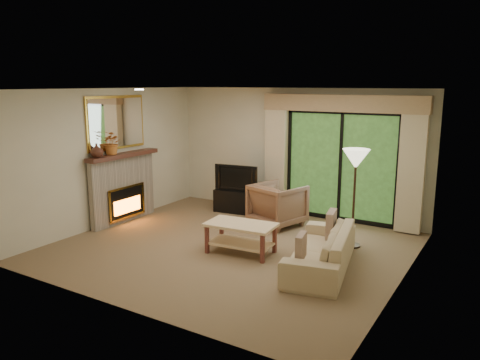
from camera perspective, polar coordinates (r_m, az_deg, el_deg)
The scene contains 22 objects.
floor at distance 7.89m, azimuth -1.14°, elevation -8.23°, with size 5.50×5.50×0.00m, color brown.
ceiling at distance 7.42m, azimuth -1.22°, elevation 11.01°, with size 5.50×5.50×0.00m, color silver.
wall_back at distance 9.72m, azimuth 6.75°, elevation 3.42°, with size 5.00×5.00×0.00m, color beige.
wall_front at distance 5.65m, azimuth -14.92°, elevation -2.97°, with size 5.00×5.00×0.00m, color beige.
wall_left at distance 9.30m, azimuth -15.66°, elevation 2.68°, with size 5.00×5.00×0.00m, color beige.
wall_right at distance 6.53m, azimuth 19.65°, elevation -1.29°, with size 5.00×5.00×0.00m, color beige.
fireplace at distance 9.46m, azimuth -14.08°, elevation -0.88°, with size 0.24×1.70×1.37m, color gray, non-canonical shape.
mirror at distance 9.33m, azimuth -14.84°, elevation 6.78°, with size 0.07×1.45×1.02m, color gold, non-canonical shape.
sliding_door at distance 9.34m, azimuth 12.18°, elevation 1.65°, with size 2.26×0.10×2.16m, color black, non-canonical shape.
curtain_left at distance 9.74m, azimuth 4.47°, elevation 2.89°, with size 0.45×0.18×2.35m, color #C7B48E.
curtain_right at distance 8.88m, azimuth 20.22°, elevation 1.32°, with size 0.45×0.18×2.35m, color #C7B48E.
cornice at distance 9.13m, azimuth 12.32°, elevation 9.13°, with size 3.20×0.24×0.32m, color #A3825D.
media_console at distance 9.94m, azimuth -0.27°, elevation -2.56°, with size 0.96×0.43×0.48m, color black.
tv at distance 9.82m, azimuth -0.27°, elevation 0.34°, with size 0.95×0.12×0.55m, color black.
armchair at distance 9.01m, azimuth 4.61°, elevation -3.00°, with size 0.87×0.89×0.81m, color brown.
sofa at distance 7.07m, azimuth 9.84°, elevation -8.28°, with size 2.02×0.79×0.59m, color tan.
pillow_near at distance 6.52m, azimuth 7.44°, elevation -8.05°, with size 0.09×0.36×0.36m, color brown.
pillow_far at distance 7.55m, azimuth 11.05°, elevation -5.30°, with size 0.11×0.43×0.43m, color brown.
coffee_table at distance 7.57m, azimuth 0.11°, elevation -7.10°, with size 1.10×0.61×0.50m, color #E7C08C, non-canonical shape.
floor_lamp at distance 7.94m, azimuth 13.73°, elevation -2.22°, with size 0.44×0.44×1.65m, color beige, non-canonical shape.
vase at distance 8.89m, azimuth -17.08°, elevation 3.47°, with size 0.24×0.24×0.25m, color #442218.
branches at distance 9.13m, azimuth -15.32°, elevation 4.40°, with size 0.40×0.35×0.45m, color #C36F2C.
Camera 1 is at (3.98, -6.26, 2.70)m, focal length 35.00 mm.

